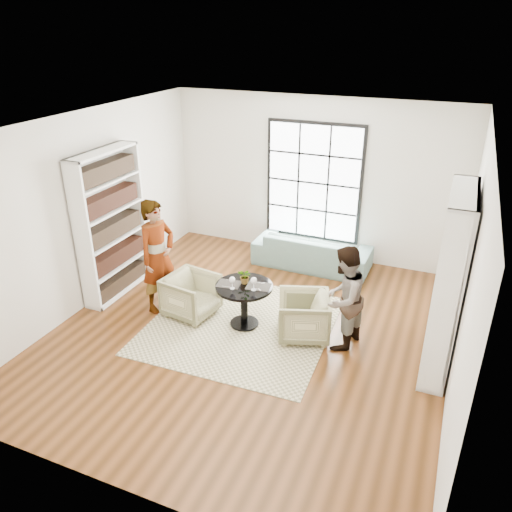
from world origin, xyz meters
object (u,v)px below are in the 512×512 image
at_px(sofa, 312,251).
at_px(person_left, 158,256).
at_px(pedestal_table, 244,296).
at_px(wine_glass_right, 254,281).
at_px(armchair_right, 303,316).
at_px(wine_glass_left, 232,280).
at_px(person_right, 343,298).
at_px(flower_centerpiece, 245,276).
at_px(armchair_left, 191,295).

bearing_deg(sofa, person_left, 53.83).
height_order(pedestal_table, wine_glass_right, wine_glass_right).
height_order(armchair_right, wine_glass_right, wine_glass_right).
height_order(pedestal_table, sofa, pedestal_table).
height_order(sofa, wine_glass_left, wine_glass_left).
relative_size(person_left, person_right, 1.20).
bearing_deg(flower_centerpiece, pedestal_table, -82.09).
distance_m(sofa, wine_glass_right, 2.44).
xyz_separation_m(sofa, armchair_right, (0.55, -2.25, 0.02)).
xyz_separation_m(sofa, wine_glass_right, (-0.17, -2.38, 0.51)).
xyz_separation_m(armchair_left, person_left, (-0.55, 0.00, 0.57)).
bearing_deg(pedestal_table, sofa, 81.41).
xyz_separation_m(person_left, person_right, (2.87, 0.09, -0.15)).
distance_m(sofa, wine_glass_left, 2.56).
xyz_separation_m(pedestal_table, wine_glass_right, (0.18, -0.07, 0.33)).
xyz_separation_m(person_left, wine_glass_left, (1.31, -0.12, -0.09)).
xyz_separation_m(person_right, wine_glass_left, (-1.57, -0.21, 0.06)).
bearing_deg(flower_centerpiece, armchair_left, -172.95).
height_order(armchair_right, person_left, person_left).
height_order(pedestal_table, armchair_left, pedestal_table).
distance_m(armchair_left, person_left, 0.79).
xyz_separation_m(armchair_right, wine_glass_right, (-0.72, -0.13, 0.49)).
xyz_separation_m(person_right, flower_centerpiece, (-1.46, 0.01, 0.04)).
relative_size(armchair_right, wine_glass_right, 3.60).
bearing_deg(wine_glass_left, person_right, 7.60).
distance_m(armchair_right, person_left, 2.39).
bearing_deg(sofa, person_right, 116.91).
distance_m(pedestal_table, sofa, 2.34).
bearing_deg(person_right, person_left, -74.93).
bearing_deg(pedestal_table, wine_glass_right, -20.67).
distance_m(armchair_right, person_right, 0.69).
bearing_deg(armchair_right, person_right, 70.85).
bearing_deg(person_right, armchair_right, -76.80).
height_order(pedestal_table, flower_centerpiece, flower_centerpiece).
xyz_separation_m(armchair_left, wine_glass_left, (0.76, -0.12, 0.48)).
relative_size(pedestal_table, sofa, 0.40).
bearing_deg(sofa, pedestal_table, 82.30).
relative_size(pedestal_table, person_left, 0.47).
bearing_deg(person_left, person_right, -74.15).
xyz_separation_m(armchair_right, wine_glass_left, (-1.02, -0.21, 0.48)).
bearing_deg(person_right, armchair_left, -74.49).
relative_size(wine_glass_right, flower_centerpiece, 0.88).
xyz_separation_m(wine_glass_left, flower_centerpiece, (0.11, 0.22, -0.02)).
distance_m(pedestal_table, person_left, 1.48).
bearing_deg(wine_glass_right, flower_centerpiece, 144.16).
xyz_separation_m(armchair_right, person_right, (0.55, 0.00, 0.42)).
xyz_separation_m(pedestal_table, person_left, (-1.42, -0.04, 0.41)).
xyz_separation_m(pedestal_table, person_right, (1.45, 0.06, 0.26)).
bearing_deg(armchair_right, wine_glass_right, -99.21).
bearing_deg(wine_glass_left, person_left, 174.96).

